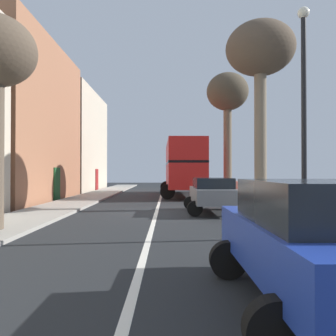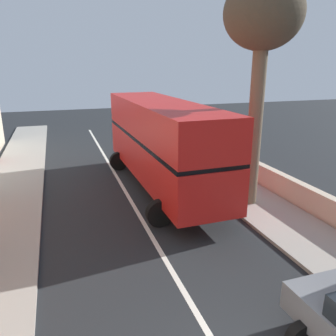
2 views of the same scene
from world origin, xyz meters
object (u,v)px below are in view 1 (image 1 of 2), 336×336
Objects in this scene: parked_car_grey_right_1 at (212,193)px; lamppost_right at (303,101)px; double_decker_bus at (183,165)px; street_tree_right_1 at (259,55)px; street_tree_right_3 at (227,97)px; parked_car_blue_right_2 at (316,237)px.

parked_car_grey_right_1 is 0.63× the size of lamppost_right.
double_decker_bus is 17.14m from lamppost_right.
lamppost_right is (-0.79, -7.34, -3.81)m from street_tree_right_1.
double_decker_bus is at bearing 109.57° from street_tree_right_1.
street_tree_right_1 reaches higher than double_decker_bus.
lamppost_right is (-0.32, -13.93, -3.21)m from street_tree_right_3.
parked_car_grey_right_1 is 0.94× the size of parked_car_blue_right_2.
street_tree_right_3 reaches higher than parked_car_grey_right_1.
street_tree_right_1 is (2.59, 12.25, 6.65)m from parked_car_blue_right_2.
lamppost_right is (1.80, -5.76, 2.90)m from parked_car_grey_right_1.
parked_car_blue_right_2 is at bearing -96.42° from street_tree_right_3.
lamppost_right is at bearing -96.13° from street_tree_right_1.
street_tree_right_3 is (2.92, -2.95, 4.66)m from double_decker_bus.
street_tree_right_1 reaches higher than lamppost_right.
double_decker_bus reaches higher than parked_car_blue_right_2.
street_tree_right_1 is (3.39, -9.53, 5.27)m from double_decker_bus.
parked_car_grey_right_1 is at bearing 90.00° from parked_car_blue_right_2.
parked_car_blue_right_2 is at bearing -101.93° from street_tree_right_1.
street_tree_right_3 is at bearing 83.58° from parked_car_blue_right_2.
parked_car_grey_right_1 is 6.69m from lamppost_right.
street_tree_right_1 is at bearing 78.07° from parked_car_blue_right_2.
street_tree_right_3 is 1.35× the size of lamppost_right.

